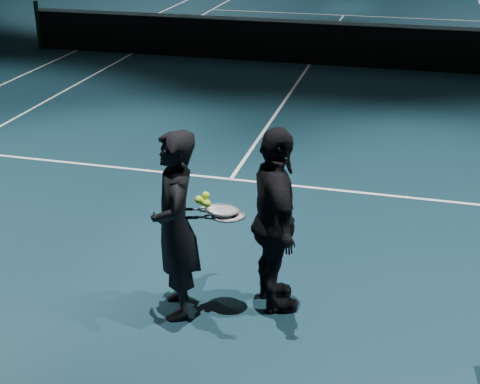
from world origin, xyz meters
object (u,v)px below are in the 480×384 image
object	(u,v)px
racket_upper	(222,210)
racket_lower	(228,216)
player_a	(175,226)
player_b	(275,222)
tennis_balls	(205,200)

from	to	relation	value
racket_upper	racket_lower	bearing A→B (deg)	-42.66
player_a	player_b	bearing A→B (deg)	87.58
player_b	tennis_balls	bearing A→B (deg)	84.02
racket_upper	player_b	bearing A→B (deg)	-9.08
player_a	racket_upper	bearing A→B (deg)	93.30
tennis_balls	racket_upper	bearing A→B (deg)	33.31
player_b	racket_upper	size ratio (longest dim) A/B	2.48
player_a	racket_upper	world-z (taller)	player_a
player_a	racket_upper	size ratio (longest dim) A/B	2.48
player_b	racket_upper	xyz separation A→B (m)	(-0.44, -0.11, 0.11)
player_a	tennis_balls	xyz separation A→B (m)	(0.24, 0.09, 0.23)
racket_lower	racket_upper	world-z (taller)	racket_upper
player_a	player_b	distance (m)	0.85
racket_lower	racket_upper	size ratio (longest dim) A/B	1.00
player_a	racket_lower	xyz separation A→B (m)	(0.42, 0.15, 0.07)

